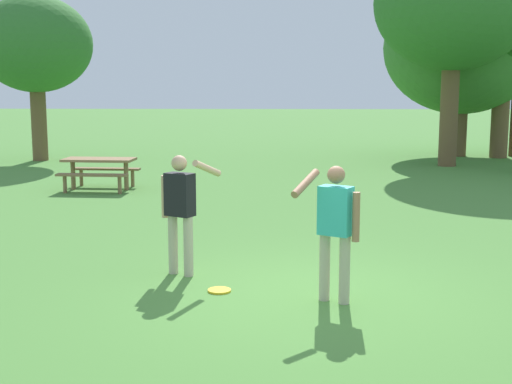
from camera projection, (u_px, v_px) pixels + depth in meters
ground_plane at (309, 296)px, 8.53m from camera, size 120.00×120.00×0.00m
person_thrower at (181, 205)px, 9.35m from camera, size 0.81×0.57×1.64m
person_catcher at (335, 223)px, 8.16m from camera, size 0.81×0.57×1.64m
frisbee at (219, 290)px, 8.72m from camera, size 0.30×0.30×0.03m
picnic_table_near at (99, 167)px, 16.88m from camera, size 1.78×1.52×0.77m
tree_tall_left at (35, 45)px, 22.73m from camera, size 3.71×3.71×5.41m
tree_broad_center at (454, 4)px, 21.03m from camera, size 4.82×4.82×7.04m
tree_far_right at (462, 48)px, 24.14m from camera, size 5.43×5.43×6.10m
tree_slender_mid at (506, 4)px, 23.37m from camera, size 5.96×5.96×7.78m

